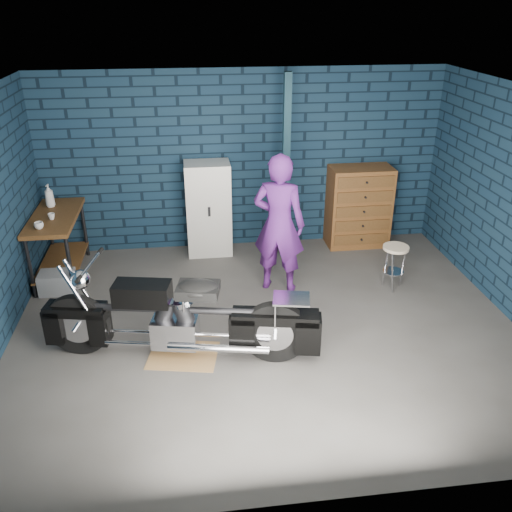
{
  "coord_description": "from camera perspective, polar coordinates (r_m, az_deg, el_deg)",
  "views": [
    {
      "loc": [
        -0.84,
        -5.42,
        3.62
      ],
      "look_at": [
        -0.09,
        0.3,
        0.82
      ],
      "focal_mm": 38.0,
      "sensor_mm": 36.0,
      "label": 1
    }
  ],
  "objects": [
    {
      "name": "motorcycle",
      "position": [
        5.85,
        -7.99,
        -5.89
      ],
      "size": [
        2.64,
        1.18,
        1.12
      ],
      "primitive_type": null,
      "rotation": [
        0.0,
        0.0,
        -0.2
      ],
      "color": "black",
      "rests_on": "ground"
    },
    {
      "name": "cup_a",
      "position": [
        7.46,
        -21.89,
        2.99
      ],
      "size": [
        0.13,
        0.13,
        0.09
      ],
      "primitive_type": "imported",
      "rotation": [
        0.0,
        0.0,
        -0.09
      ],
      "color": "#C0AE91",
      "rests_on": "workbench"
    },
    {
      "name": "locker",
      "position": [
        8.19,
        -5.02,
        4.95
      ],
      "size": [
        0.66,
        0.47,
        1.42
      ],
      "primitive_type": "cube",
      "color": "silver",
      "rests_on": "ground"
    },
    {
      "name": "ground",
      "position": [
        6.57,
        1.15,
        -7.56
      ],
      "size": [
        6.0,
        6.0,
        0.0
      ],
      "primitive_type": "plane",
      "color": "#4C4946",
      "rests_on": "ground"
    },
    {
      "name": "shop_stool",
      "position": [
        7.5,
        14.28,
        -1.17
      ],
      "size": [
        0.36,
        0.36,
        0.62
      ],
      "primitive_type": null,
      "rotation": [
        0.0,
        0.0,
        0.06
      ],
      "color": "#C0AE91",
      "rests_on": "ground"
    },
    {
      "name": "tool_chest",
      "position": [
        8.62,
        10.76,
        5.1
      ],
      "size": [
        0.95,
        0.53,
        1.26
      ],
      "primitive_type": "cube",
      "color": "brown",
      "rests_on": "ground"
    },
    {
      "name": "room_walls",
      "position": [
        6.27,
        0.55,
        9.98
      ],
      "size": [
        6.02,
        5.01,
        2.71
      ],
      "color": "#112538",
      "rests_on": "ground"
    },
    {
      "name": "person",
      "position": [
        7.02,
        2.43,
        3.37
      ],
      "size": [
        0.8,
        0.68,
        1.87
      ],
      "primitive_type": "imported",
      "rotation": [
        0.0,
        0.0,
        2.74
      ],
      "color": "#581F75",
      "rests_on": "ground"
    },
    {
      "name": "support_post",
      "position": [
        7.84,
        3.15,
        8.98
      ],
      "size": [
        0.1,
        0.1,
        2.7
      ],
      "primitive_type": "cube",
      "color": "#122D3A",
      "rests_on": "ground"
    },
    {
      "name": "bottle",
      "position": [
        8.17,
        -20.94,
        5.96
      ],
      "size": [
        0.14,
        0.14,
        0.33
      ],
      "primitive_type": "imported",
      "rotation": [
        0.0,
        0.0,
        -0.13
      ],
      "color": "gray",
      "rests_on": "workbench"
    },
    {
      "name": "storage_bin",
      "position": [
        7.73,
        -20.2,
        -2.61
      ],
      "size": [
        0.45,
        0.32,
        0.28
      ],
      "primitive_type": "cube",
      "color": "gray",
      "rests_on": "ground"
    },
    {
      "name": "cup_b",
      "position": [
        7.72,
        -20.73,
        3.92
      ],
      "size": [
        0.11,
        0.11,
        0.08
      ],
      "primitive_type": "imported",
      "rotation": [
        0.0,
        0.0,
        0.35
      ],
      "color": "#C0AE91",
      "rests_on": "workbench"
    },
    {
      "name": "drip_mat",
      "position": [
        6.16,
        -7.67,
        -10.32
      ],
      "size": [
        0.84,
        0.7,
        0.01
      ],
      "primitive_type": "cube",
      "rotation": [
        0.0,
        0.0,
        -0.2
      ],
      "color": "olive",
      "rests_on": "ground"
    },
    {
      "name": "workbench",
      "position": [
        8.04,
        -20.01,
        1.04
      ],
      "size": [
        0.6,
        1.4,
        0.91
      ],
      "primitive_type": "cube",
      "color": "brown",
      "rests_on": "ground"
    }
  ]
}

